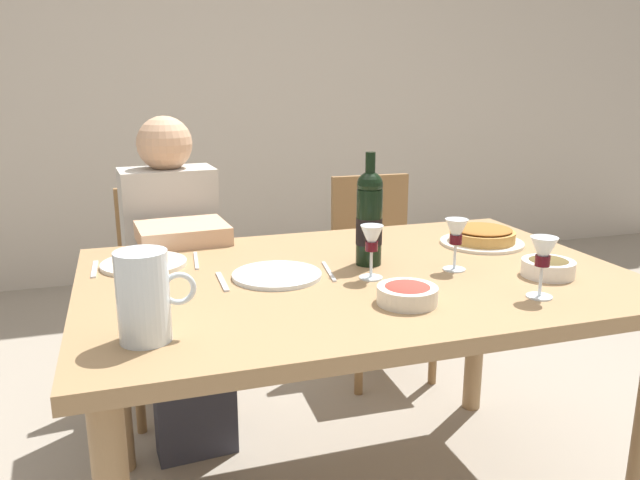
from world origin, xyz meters
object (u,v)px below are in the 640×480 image
at_px(dinner_plate_right_setting, 144,264).
at_px(chair_left, 170,281).
at_px(wine_bottle, 369,218).
at_px(chair_right, 377,261).
at_px(olive_bowl, 548,266).
at_px(wine_glass_right_diner, 372,242).
at_px(dining_table, 356,304).
at_px(dinner_plate_left_setting, 277,275).
at_px(wine_glass_centre, 456,235).
at_px(salad_bowl, 407,293).
at_px(water_pitcher, 144,302).
at_px(baked_tart, 482,236).
at_px(diner_left, 177,269).
at_px(wine_glass_left_diner, 543,255).

xyz_separation_m(dinner_plate_right_setting, chair_left, (0.11, 0.65, -0.27)).
xyz_separation_m(wine_bottle, chair_right, (0.39, 0.84, -0.40)).
distance_m(olive_bowl, wine_glass_right_diner, 0.49).
height_order(dining_table, chair_left, chair_left).
relative_size(dinner_plate_right_setting, chair_left, 0.28).
bearing_deg(dinner_plate_left_setting, dinner_plate_right_setting, 146.89).
bearing_deg(wine_glass_centre, dinner_plate_left_setting, 169.89).
height_order(dining_table, wine_glass_centre, wine_glass_centre).
distance_m(dining_table, wine_bottle, 0.25).
bearing_deg(dining_table, wine_glass_right_diner, -70.89).
bearing_deg(salad_bowl, olive_bowl, 9.65).
bearing_deg(water_pitcher, baked_tart, 23.30).
distance_m(salad_bowl, dinner_plate_left_setting, 0.39).
bearing_deg(diner_left, water_pitcher, 77.33).
bearing_deg(wine_glass_centre, water_pitcher, -164.20).
xyz_separation_m(olive_bowl, wine_glass_left_diner, (-0.13, -0.14, 0.08)).
height_order(wine_glass_right_diner, chair_right, wine_glass_right_diner).
relative_size(wine_bottle, baked_tart, 1.22).
distance_m(salad_bowl, diner_left, 1.06).
height_order(wine_glass_right_diner, wine_glass_centre, same).
distance_m(salad_bowl, wine_glass_centre, 0.33).
height_order(olive_bowl, chair_right, chair_right).
distance_m(salad_bowl, wine_glass_left_diner, 0.35).
bearing_deg(baked_tart, olive_bowl, -92.32).
bearing_deg(diner_left, chair_left, -90.75).
height_order(wine_glass_left_diner, dinner_plate_right_setting, wine_glass_left_diner).
xyz_separation_m(dining_table, diner_left, (-0.44, 0.66, -0.05)).
height_order(wine_glass_right_diner, dinner_plate_right_setting, wine_glass_right_diner).
distance_m(baked_tart, chair_right, 0.80).
height_order(wine_glass_centre, dinner_plate_right_setting, wine_glass_centre).
bearing_deg(chair_right, dining_table, 65.11).
xyz_separation_m(baked_tart, salad_bowl, (-0.48, -0.43, -0.00)).
distance_m(olive_bowl, wine_glass_centre, 0.26).
bearing_deg(baked_tart, chair_right, 94.14).
xyz_separation_m(dining_table, wine_glass_right_diner, (0.02, -0.06, 0.20)).
height_order(water_pitcher, dinner_plate_right_setting, water_pitcher).
height_order(water_pitcher, wine_glass_right_diner, water_pitcher).
xyz_separation_m(water_pitcher, chair_left, (0.12, 1.20, -0.35)).
distance_m(dining_table, diner_left, 0.80).
height_order(water_pitcher, chair_left, water_pitcher).
distance_m(wine_glass_centre, dinner_plate_left_setting, 0.51).
height_order(wine_bottle, salad_bowl, wine_bottle).
bearing_deg(salad_bowl, diner_left, 116.79).
height_order(dinner_plate_left_setting, chair_left, chair_left).
height_order(baked_tart, chair_right, chair_right).
height_order(dinner_plate_right_setting, chair_left, chair_left).
bearing_deg(wine_glass_left_diner, dinner_plate_right_setting, 147.92).
bearing_deg(wine_glass_right_diner, diner_left, 122.57).
relative_size(wine_glass_right_diner, wine_glass_centre, 1.00).
xyz_separation_m(wine_bottle, olive_bowl, (0.43, -0.26, -0.11)).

